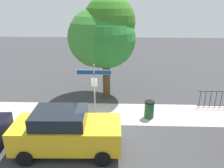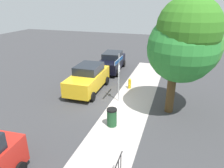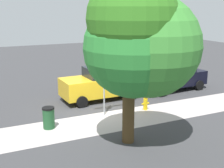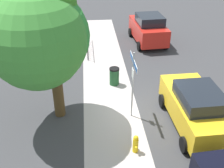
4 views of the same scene
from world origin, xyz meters
name	(u,v)px [view 2 (image 2 of 4)]	position (x,y,z in m)	size (l,w,h in m)	color
ground_plane	(110,103)	(0.00, 0.00, 0.00)	(60.00, 60.00, 0.00)	#38383A
sidewalk_strip	(121,122)	(2.00, 1.30, 0.00)	(24.00, 2.60, 0.00)	#AEA4A0
street_sign	(119,69)	(-0.49, 0.40, 2.22)	(1.76, 0.07, 3.18)	#9EA0A5
shade_tree	(185,43)	(-0.25, 4.12, 4.12)	(4.36, 3.96, 6.54)	#47351B
car_black	(112,62)	(-6.51, -2.02, 0.87)	(4.61, 2.24, 1.70)	black
car_yellow	(88,78)	(-1.44, -2.19, 0.96)	(4.56, 2.20, 1.92)	gold
fire_hydrant	(130,83)	(-2.79, 0.60, 0.38)	(0.42, 0.22, 0.78)	yellow
trash_bin	(112,117)	(2.46, 0.90, 0.49)	(0.55, 0.55, 0.98)	#1E4C28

